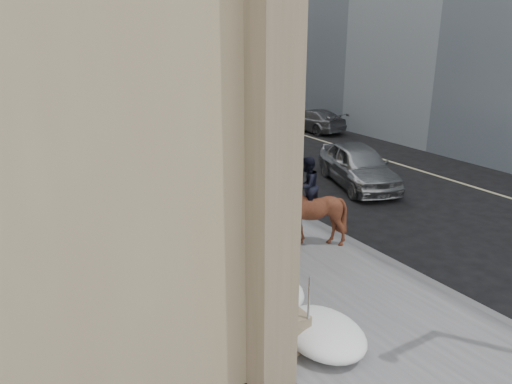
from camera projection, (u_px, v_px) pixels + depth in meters
The scene contains 14 objects.
ground at pixel (315, 290), 12.44m from camera, with size 140.00×140.00×0.00m, color black.
sidewalk at pixel (164, 183), 20.46m from camera, with size 5.00×80.00×0.12m, color #4D4D4F.
curb at pixel (220, 173), 21.76m from camera, with size 0.24×80.00×0.12m, color slate.
lane_line at pixel (355, 151), 25.71m from camera, with size 0.15×70.00×0.01m, color #BFB78C.
far_podium at pixel (425, 104), 27.56m from camera, with size 2.00×80.00×4.00m, color #716449.
streetlight_mid at pixel (181, 60), 23.57m from camera, with size 1.71×0.24×8.00m.
streetlight_far at pixel (79, 44), 39.64m from camera, with size 1.71×0.24×8.00m.
traffic_signal at pixel (117, 62), 29.85m from camera, with size 4.10×0.22×6.00m.
snow_bank at pixel (146, 192), 18.09m from camera, with size 1.70×18.10×0.76m.
mounted_horse_left at pixel (256, 224), 13.33m from camera, with size 1.27×2.49×2.69m.
mounted_horse_right at pixel (308, 210), 14.31m from camera, with size 2.09×2.21×2.65m.
pedestrian at pixel (264, 217), 14.26m from camera, with size 1.09×0.45×1.86m, color black.
car_silver at pixel (358, 165), 20.08m from camera, with size 1.99×4.96×1.69m, color #94989B.
car_grey at pixel (313, 120), 30.26m from camera, with size 1.84×4.54×1.32m, color #595B61.
Camera 1 is at (-7.05, -8.54, 6.35)m, focal length 35.00 mm.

